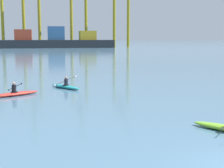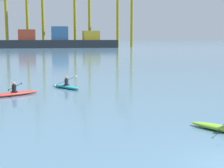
# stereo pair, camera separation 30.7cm
# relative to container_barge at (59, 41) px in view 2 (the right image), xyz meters

# --- Properties ---
(container_barge) EXTENTS (43.95, 8.94, 8.07)m
(container_barge) POSITION_rel_container_barge_xyz_m (0.00, 0.00, 0.00)
(container_barge) COLOR #1E2328
(container_barge) RESTS_ON ground
(gantry_crane_west_mid) EXTENTS (7.39, 20.37, 34.94)m
(gantry_crane_west_mid) POSITION_rel_container_barge_xyz_m (-9.08, 9.79, 14.41)
(gantry_crane_west_mid) COLOR olive
(gantry_crane_west_mid) RESTS_ON ground
(gantry_crane_east_mid) EXTENTS (7.23, 15.51, 36.07)m
(gantry_crane_east_mid) POSITION_rel_container_barge_xyz_m (9.89, 9.17, 14.55)
(gantry_crane_east_mid) COLOR olive
(gantry_crane_east_mid) RESTS_ON ground
(gantry_crane_east) EXTENTS (7.28, 17.92, 34.53)m
(gantry_crane_east) POSITION_rel_container_barge_xyz_m (27.76, 8.48, 14.92)
(gantry_crane_east) COLOR olive
(gantry_crane_east) RESTS_ON ground
(kayak_red) EXTENTS (3.23, 2.24, 1.03)m
(kayak_red) POSITION_rel_container_barge_xyz_m (-7.11, -106.99, -2.37)
(kayak_red) COLOR red
(kayak_red) RESTS_ON ground
(kayak_teal) EXTENTS (2.36, 3.17, 0.95)m
(kayak_teal) POSITION_rel_container_barge_xyz_m (-3.52, -104.30, -2.37)
(kayak_teal) COLOR teal
(kayak_teal) RESTS_ON ground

